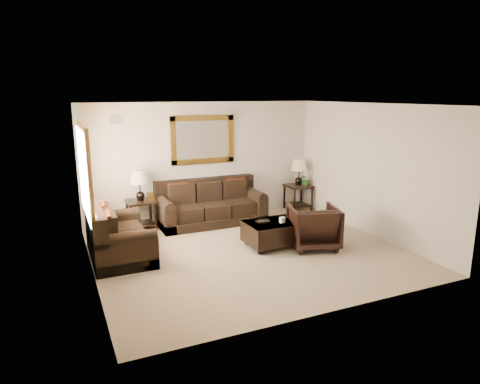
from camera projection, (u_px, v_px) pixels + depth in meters
name	position (u px, v px, depth m)	size (l,w,h in m)	color
room	(249.00, 181.00, 7.68)	(5.51, 5.01, 2.71)	gray
window	(85.00, 173.00, 7.37)	(0.07, 1.96, 1.66)	white
mirror	(203.00, 140.00, 9.76)	(1.50, 0.06, 1.10)	#4E2A0F
air_vent	(116.00, 120.00, 8.91)	(0.25, 0.02, 0.18)	#999999
sofa	(210.00, 207.00, 9.71)	(2.38, 1.03, 0.97)	black
loveseat	(116.00, 238.00, 7.64)	(1.02, 1.72, 0.97)	black
end_table_left	(140.00, 191.00, 9.11)	(0.59, 0.59, 1.31)	black
end_table_right	(299.00, 177.00, 10.68)	(0.59, 0.59, 1.30)	black
coffee_table	(282.00, 230.00, 8.27)	(1.46, 0.80, 0.61)	black
armchair	(314.00, 225.00, 8.12)	(0.87, 0.82, 0.90)	black
potted_plant	(305.00, 181.00, 10.65)	(0.28, 0.31, 0.24)	#2A591E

